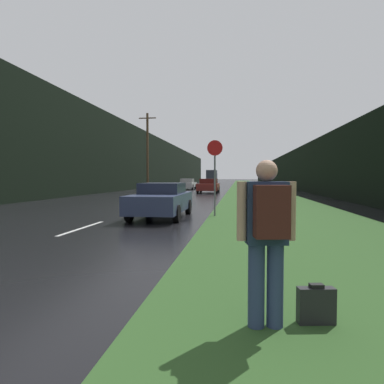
# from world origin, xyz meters

# --- Properties ---
(grass_verge) EXTENTS (6.00, 240.00, 0.02)m
(grass_verge) POSITION_xyz_m (6.55, 40.00, 0.01)
(grass_verge) COLOR #2D5123
(grass_verge) RESTS_ON ground_plane
(lane_stripe_b) EXTENTS (0.12, 3.00, 0.01)m
(lane_stripe_b) POSITION_xyz_m (0.00, 7.91, 0.00)
(lane_stripe_b) COLOR silver
(lane_stripe_b) RESTS_ON ground_plane
(lane_stripe_c) EXTENTS (0.12, 3.00, 0.01)m
(lane_stripe_c) POSITION_xyz_m (0.00, 14.91, 0.00)
(lane_stripe_c) COLOR silver
(lane_stripe_c) RESTS_ON ground_plane
(lane_stripe_d) EXTENTS (0.12, 3.00, 0.01)m
(lane_stripe_d) POSITION_xyz_m (0.00, 21.91, 0.00)
(lane_stripe_d) COLOR silver
(lane_stripe_d) RESTS_ON ground_plane
(treeline_far_side) EXTENTS (2.00, 140.00, 8.23)m
(treeline_far_side) POSITION_xyz_m (-9.55, 50.00, 4.12)
(treeline_far_side) COLOR black
(treeline_far_side) RESTS_ON ground_plane
(treeline_near_side) EXTENTS (2.00, 140.00, 5.00)m
(treeline_near_side) POSITION_xyz_m (12.55, 50.00, 2.50)
(treeline_near_side) COLOR black
(treeline_near_side) RESTS_ON ground_plane
(utility_pole_far) EXTENTS (1.80, 0.24, 8.17)m
(utility_pole_far) POSITION_xyz_m (-4.65, 32.78, 4.22)
(utility_pole_far) COLOR #4C3823
(utility_pole_far) RESTS_ON ground_plane
(stop_sign) EXTENTS (0.61, 0.07, 3.00)m
(stop_sign) POSITION_xyz_m (3.78, 11.54, 1.77)
(stop_sign) COLOR slate
(stop_sign) RESTS_ON ground_plane
(hitchhiker_with_backpack) EXTENTS (0.59, 0.46, 1.72)m
(hitchhiker_with_backpack) POSITION_xyz_m (4.98, 1.56, 0.99)
(hitchhiker_with_backpack) COLOR navy
(hitchhiker_with_backpack) RESTS_ON ground_plane
(suitcase) EXTENTS (0.40, 0.18, 0.44)m
(suitcase) POSITION_xyz_m (5.51, 1.74, 0.20)
(suitcase) COLOR #232326
(suitcase) RESTS_ON ground_plane
(car_passing_near) EXTENTS (1.89, 4.46, 1.33)m
(car_passing_near) POSITION_xyz_m (1.78, 10.97, 0.68)
(car_passing_near) COLOR #2D3856
(car_passing_near) RESTS_ON ground_plane
(car_passing_far) EXTENTS (2.05, 4.58, 1.41)m
(car_passing_far) POSITION_xyz_m (1.78, 32.04, 0.71)
(car_passing_far) COLOR maroon
(car_passing_far) RESTS_ON ground_plane
(car_oncoming) EXTENTS (1.90, 4.66, 1.39)m
(car_oncoming) POSITION_xyz_m (-1.78, 41.59, 0.71)
(car_oncoming) COLOR #BCBCBC
(car_oncoming) RESTS_ON ground_plane
(delivery_truck) EXTENTS (2.56, 6.63, 3.32)m
(delivery_truck) POSITION_xyz_m (-1.78, 83.01, 1.74)
(delivery_truck) COLOR black
(delivery_truck) RESTS_ON ground_plane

